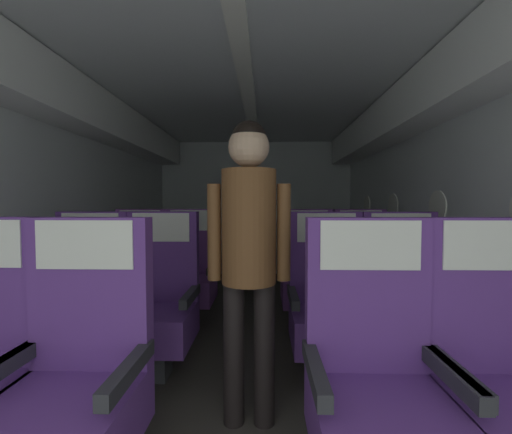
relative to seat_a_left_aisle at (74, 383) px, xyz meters
name	(u,v)px	position (x,y,z in m)	size (l,w,h in m)	color
ground	(246,346)	(0.58, 1.42, -0.48)	(3.33, 5.82, 0.02)	#3D3833
fuselage_shell	(248,157)	(0.58, 1.67, 1.10)	(3.21, 5.47, 2.20)	silver
seat_a_left_aisle	(74,383)	(0.00, 0.00, 0.00)	(0.53, 0.49, 1.10)	#38383D
seat_a_right_aisle	(506,386)	(1.65, 0.03, 0.00)	(0.53, 0.49, 1.10)	#38383D
seat_a_right_window	(376,385)	(1.16, 0.02, 0.00)	(0.53, 0.49, 1.10)	#38383D
seat_b_left_window	(85,305)	(-0.49, 0.94, 0.00)	(0.53, 0.49, 1.10)	#38383D
seat_b_left_aisle	(158,305)	(0.01, 0.96, 0.00)	(0.53, 0.49, 1.10)	#38383D
seat_b_right_aisle	(405,308)	(1.66, 0.95, 0.00)	(0.53, 0.49, 1.10)	#38383D
seat_b_right_window	(328,307)	(1.16, 0.96, 0.00)	(0.53, 0.49, 1.10)	#38383D
seat_c_left_window	(137,275)	(-0.50, 1.89, 0.00)	(0.53, 0.49, 1.10)	#38383D
seat_c_left_aisle	(189,275)	(0.00, 1.90, 0.00)	(0.53, 0.49, 1.10)	#38383D
seat_c_right_aisle	(363,276)	(1.66, 1.89, 0.00)	(0.53, 0.49, 1.10)	#38383D
seat_c_right_window	(308,276)	(1.14, 1.88, 0.00)	(0.53, 0.49, 1.10)	#38383D
flight_attendant	(249,240)	(0.65, 0.47, 0.50)	(0.43, 0.28, 1.58)	black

